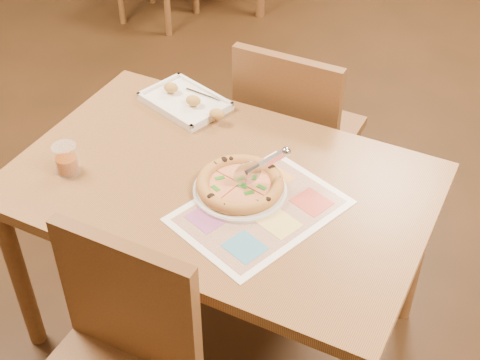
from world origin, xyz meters
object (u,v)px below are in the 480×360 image
at_px(glass_tumbler, 66,160).
at_px(menu, 260,210).
at_px(plate, 240,191).
at_px(appetizer_tray, 187,102).
at_px(pizza_cutter, 260,166).
at_px(chair_near, 114,354).
at_px(dining_table, 220,201).
at_px(chair_far, 293,123).
at_px(pizza, 240,184).

xyz_separation_m(glass_tumbler, menu, (0.63, 0.10, -0.04)).
height_order(plate, appetizer_tray, appetizer_tray).
xyz_separation_m(pizza_cutter, appetizer_tray, (-0.44, 0.30, -0.08)).
distance_m(chair_near, appetizer_tray, 0.99).
xyz_separation_m(dining_table, menu, (0.17, -0.07, 0.09)).
height_order(dining_table, chair_far, chair_far).
distance_m(pizza, appetizer_tray, 0.51).
height_order(pizza_cutter, appetizer_tray, pizza_cutter).
height_order(pizza_cutter, menu, pizza_cutter).
bearing_deg(pizza_cutter, menu, -112.64).
bearing_deg(menu, pizza_cutter, 116.51).
height_order(chair_near, menu, chair_near).
bearing_deg(menu, plate, 152.18).
bearing_deg(chair_far, pizza_cutter, 102.55).
xyz_separation_m(dining_table, chair_near, (0.00, -0.60, -0.07)).
bearing_deg(plate, chair_near, -98.13).
xyz_separation_m(dining_table, pizza_cutter, (0.13, 0.02, 0.18)).
bearing_deg(pizza_cutter, dining_table, 138.31).
distance_m(pizza_cutter, appetizer_tray, 0.54).
bearing_deg(menu, chair_far, 104.49).
bearing_deg(appetizer_tray, pizza_cutter, -34.72).
bearing_deg(glass_tumbler, appetizer_tray, 73.46).
xyz_separation_m(pizza_cutter, menu, (0.04, -0.09, -0.09)).
height_order(chair_far, pizza, chair_far).
bearing_deg(menu, dining_table, 157.94).
bearing_deg(glass_tumbler, pizza_cutter, 18.15).
relative_size(chair_near, pizza, 1.75).
xyz_separation_m(chair_far, appetizer_tray, (-0.31, -0.28, 0.17)).
xyz_separation_m(chair_near, pizza, (0.08, 0.58, 0.18)).
height_order(chair_near, pizza_cutter, chair_near).
height_order(appetizer_tray, menu, appetizer_tray).
xyz_separation_m(chair_far, menu, (0.17, -0.67, 0.16)).
bearing_deg(glass_tumbler, chair_far, 59.74).
distance_m(chair_far, glass_tumbler, 0.92).
height_order(dining_table, glass_tumbler, glass_tumbler).
relative_size(pizza_cutter, appetizer_tray, 0.38).
bearing_deg(pizza, menu, -29.74).
relative_size(pizza, menu, 0.56).
relative_size(dining_table, chair_far, 2.77).
bearing_deg(pizza, plate, -63.29).
xyz_separation_m(pizza, pizza_cutter, (0.05, 0.03, 0.06)).
xyz_separation_m(chair_near, glass_tumbler, (-0.45, 0.43, 0.20)).
bearing_deg(appetizer_tray, glass_tumbler, -106.54).
distance_m(chair_far, pizza_cutter, 0.65).
bearing_deg(dining_table, chair_near, -90.00).
xyz_separation_m(dining_table, pizza, (0.08, -0.02, 0.11)).
height_order(glass_tumbler, menu, glass_tumbler).
relative_size(chair_far, plate, 1.64).
bearing_deg(pizza_cutter, appetizer_tray, 96.13).
bearing_deg(pizza_cutter, pizza, 164.91).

